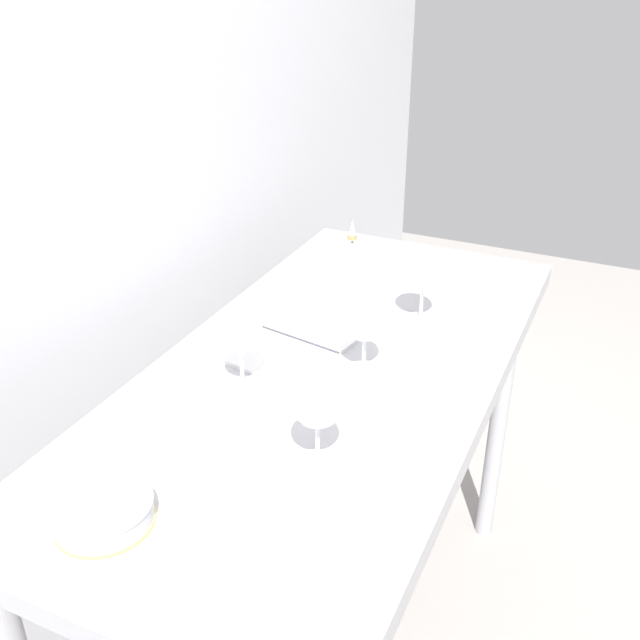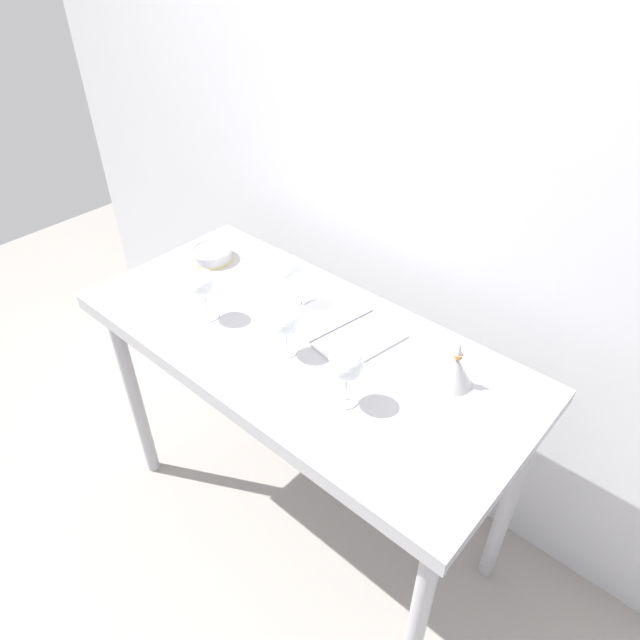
{
  "view_description": "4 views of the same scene",
  "coord_description": "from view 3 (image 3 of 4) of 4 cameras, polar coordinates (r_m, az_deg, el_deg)",
  "views": [
    {
      "loc": [
        -1.02,
        -1.2,
        2.01
      ],
      "look_at": [
        0.06,
        0.04,
        0.98
      ],
      "focal_mm": 41.94,
      "sensor_mm": 36.0,
      "label": 1
    },
    {
      "loc": [
        -0.2,
        -1.61,
        2.1
      ],
      "look_at": [
        -0.02,
        -0.04,
        0.99
      ],
      "focal_mm": 46.21,
      "sensor_mm": 36.0,
      "label": 2
    },
    {
      "loc": [
        1.09,
        -0.6,
        1.85
      ],
      "look_at": [
        -0.05,
        -0.03,
        0.95
      ],
      "focal_mm": 31.52,
      "sensor_mm": 36.0,
      "label": 3
    },
    {
      "loc": [
        1.04,
        -0.44,
        2.14
      ],
      "look_at": [
        -0.06,
        -0.03,
        0.97
      ],
      "focal_mm": 37.16,
      "sensor_mm": 36.0,
      "label": 4
    }
  ],
  "objects": [
    {
      "name": "ground_plane",
      "position": [
        2.23,
        1.34,
        -20.99
      ],
      "size": [
        6.0,
        6.0,
        0.0
      ],
      "primitive_type": "plane",
      "color": "gray"
    },
    {
      "name": "back_wall",
      "position": [
        1.64,
        17.83,
        13.85
      ],
      "size": [
        3.8,
        0.04,
        2.6
      ],
      "primitive_type": "cube",
      "color": "silver",
      "rests_on": "ground_plane"
    },
    {
      "name": "steel_counter",
      "position": [
        1.63,
        1.53,
        -5.26
      ],
      "size": [
        1.4,
        0.65,
        0.9
      ],
      "color": "#B3B3B8",
      "rests_on": "ground_plane"
    },
    {
      "name": "wine_glass_far_left",
      "position": [
        1.67,
        3.82,
        4.85
      ],
      "size": [
        0.09,
        0.09,
        0.16
      ],
      "color": "white",
      "rests_on": "steel_counter"
    },
    {
      "name": "wine_glass_near_right",
      "position": [
        1.28,
        4.63,
        -5.06
      ],
      "size": [
        0.09,
        0.09,
        0.17
      ],
      "color": "white",
      "rests_on": "steel_counter"
    },
    {
      "name": "wine_glass_near_center",
      "position": [
        1.44,
        -1.49,
        0.29
      ],
      "size": [
        0.1,
        0.1,
        0.18
      ],
      "color": "white",
      "rests_on": "steel_counter"
    },
    {
      "name": "wine_glass_far_right",
      "position": [
        1.41,
        10.67,
        -1.11
      ],
      "size": [
        0.09,
        0.09,
        0.18
      ],
      "color": "white",
      "rests_on": "steel_counter"
    },
    {
      "name": "tasting_sheet_upper",
      "position": [
        1.84,
        -2.81,
        3.98
      ],
      "size": [
        0.26,
        0.29,
        0.0
      ],
      "primitive_type": "cube",
      "rotation": [
        0.0,
        0.0,
        -0.61
      ],
      "color": "white",
      "rests_on": "steel_counter"
    },
    {
      "name": "tasting_bowl",
      "position": [
        2.02,
        -3.44,
        7.75
      ],
      "size": [
        0.16,
        0.16,
        0.04
      ],
      "color": "#DBCC66",
      "rests_on": "steel_counter"
    },
    {
      "name": "decanter_funnel",
      "position": [
        1.32,
        15.23,
        -9.88
      ],
      "size": [
        0.1,
        0.1,
        0.13
      ],
      "color": "#B4B4B4",
      "rests_on": "steel_counter"
    }
  ]
}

